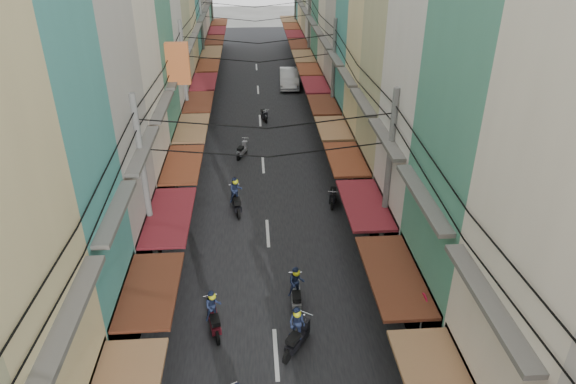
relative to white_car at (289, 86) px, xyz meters
name	(u,v)px	position (x,y,z in m)	size (l,w,h in m)	color
ground	(273,316)	(-2.90, -30.87, 0.00)	(160.00, 160.00, 0.00)	#62625E
road	(261,130)	(-2.90, -10.87, 0.01)	(10.00, 80.00, 0.02)	black
sidewalk_left	(171,132)	(-9.40, -10.87, 0.03)	(3.00, 80.00, 0.06)	gray
sidewalk_right	(348,128)	(3.60, -10.87, 0.03)	(3.00, 80.00, 0.06)	gray
building_row_right	(391,1)	(5.01, -14.43, 9.41)	(7.80, 68.98, 22.59)	teal
utility_poles	(260,56)	(-2.90, -15.86, 6.59)	(10.20, 66.13, 8.20)	slate
white_car	(289,86)	(0.00, 0.00, 0.00)	(5.66, 2.22, 2.00)	silver
bicycle	(476,346)	(4.41, -32.99, 0.00)	(0.67, 1.78, 1.23)	black
moving_scooters	(261,261)	(-3.31, -27.95, 0.57)	(6.32, 28.88, 2.01)	black
pedestrians	(159,258)	(-7.62, -28.09, 1.04)	(13.08, 26.06, 2.20)	black
traffic_sign	(422,315)	(1.88, -33.75, 2.32)	(0.10, 0.69, 3.16)	slate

